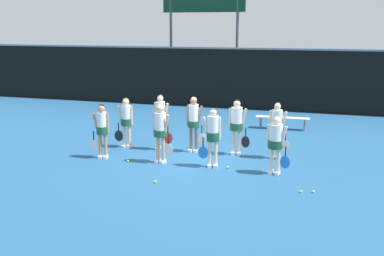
{
  "coord_description": "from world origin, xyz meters",
  "views": [
    {
      "loc": [
        3.85,
        -12.71,
        4.01
      ],
      "look_at": [
        0.02,
        0.07,
        0.94
      ],
      "focal_mm": 42.0,
      "sensor_mm": 36.0,
      "label": 1
    }
  ],
  "objects_px": {
    "player_0": "(102,127)",
    "tennis_ball_5": "(158,154)",
    "tennis_ball_6": "(155,182)",
    "bench_courtside": "(282,119)",
    "player_6": "(194,120)",
    "player_8": "(277,126)",
    "player_7": "(237,122)",
    "player_5": "(161,118)",
    "player_3": "(276,140)",
    "player_2": "(213,133)",
    "tennis_ball_0": "(228,167)",
    "tennis_ball_3": "(159,138)",
    "tennis_ball_2": "(313,192)",
    "scoreboard": "(204,4)",
    "player_1": "(160,128)",
    "tennis_ball_1": "(128,161)",
    "player_4": "(126,118)",
    "tennis_ball_4": "(156,145)",
    "tennis_ball_7": "(301,191)"
  },
  "relations": [
    {
      "from": "player_0",
      "to": "tennis_ball_5",
      "type": "bearing_deg",
      "value": 18.14
    },
    {
      "from": "tennis_ball_6",
      "to": "bench_courtside",
      "type": "bearing_deg",
      "value": 70.59
    },
    {
      "from": "player_6",
      "to": "player_8",
      "type": "xyz_separation_m",
      "value": [
        2.62,
        0.02,
        -0.05
      ]
    },
    {
      "from": "player_7",
      "to": "player_8",
      "type": "bearing_deg",
      "value": -8.38
    },
    {
      "from": "player_5",
      "to": "player_3",
      "type": "bearing_deg",
      "value": -12.46
    },
    {
      "from": "player_6",
      "to": "player_7",
      "type": "bearing_deg",
      "value": 2.69
    },
    {
      "from": "player_2",
      "to": "tennis_ball_0",
      "type": "relative_size",
      "value": 25.52
    },
    {
      "from": "player_3",
      "to": "tennis_ball_3",
      "type": "height_order",
      "value": "player_3"
    },
    {
      "from": "player_8",
      "to": "tennis_ball_2",
      "type": "height_order",
      "value": "player_8"
    },
    {
      "from": "scoreboard",
      "to": "tennis_ball_5",
      "type": "xyz_separation_m",
      "value": [
        1.39,
        -10.5,
        -5.04
      ]
    },
    {
      "from": "scoreboard",
      "to": "player_6",
      "type": "bearing_deg",
      "value": -76.41
    },
    {
      "from": "player_1",
      "to": "player_7",
      "type": "distance_m",
      "value": 2.48
    },
    {
      "from": "scoreboard",
      "to": "player_8",
      "type": "height_order",
      "value": "scoreboard"
    },
    {
      "from": "player_1",
      "to": "tennis_ball_5",
      "type": "distance_m",
      "value": 1.34
    },
    {
      "from": "bench_courtside",
      "to": "player_6",
      "type": "relative_size",
      "value": 1.16
    },
    {
      "from": "tennis_ball_2",
      "to": "tennis_ball_5",
      "type": "height_order",
      "value": "same"
    },
    {
      "from": "player_7",
      "to": "tennis_ball_1",
      "type": "distance_m",
      "value": 3.57
    },
    {
      "from": "player_3",
      "to": "tennis_ball_5",
      "type": "distance_m",
      "value": 3.95
    },
    {
      "from": "player_7",
      "to": "tennis_ball_6",
      "type": "height_order",
      "value": "player_7"
    },
    {
      "from": "player_4",
      "to": "tennis_ball_4",
      "type": "relative_size",
      "value": 25.76
    },
    {
      "from": "tennis_ball_3",
      "to": "player_8",
      "type": "bearing_deg",
      "value": -15.5
    },
    {
      "from": "scoreboard",
      "to": "player_8",
      "type": "xyz_separation_m",
      "value": [
        5.01,
        -9.84,
        -4.05
      ]
    },
    {
      "from": "player_0",
      "to": "player_7",
      "type": "height_order",
      "value": "player_7"
    },
    {
      "from": "player_5",
      "to": "tennis_ball_3",
      "type": "height_order",
      "value": "player_5"
    },
    {
      "from": "player_8",
      "to": "tennis_ball_3",
      "type": "height_order",
      "value": "player_8"
    },
    {
      "from": "player_2",
      "to": "tennis_ball_0",
      "type": "height_order",
      "value": "player_2"
    },
    {
      "from": "player_5",
      "to": "tennis_ball_4",
      "type": "bearing_deg",
      "value": 140.88
    },
    {
      "from": "bench_courtside",
      "to": "player_8",
      "type": "bearing_deg",
      "value": -88.53
    },
    {
      "from": "player_2",
      "to": "player_6",
      "type": "height_order",
      "value": "player_6"
    },
    {
      "from": "player_6",
      "to": "tennis_ball_6",
      "type": "bearing_deg",
      "value": -92.59
    },
    {
      "from": "player_7",
      "to": "player_3",
      "type": "bearing_deg",
      "value": -54.26
    },
    {
      "from": "tennis_ball_2",
      "to": "tennis_ball_4",
      "type": "relative_size",
      "value": 1.04
    },
    {
      "from": "player_5",
      "to": "tennis_ball_3",
      "type": "xyz_separation_m",
      "value": [
        -0.56,
        1.27,
        -1.03
      ]
    },
    {
      "from": "player_0",
      "to": "tennis_ball_1",
      "type": "distance_m",
      "value": 1.33
    },
    {
      "from": "tennis_ball_7",
      "to": "tennis_ball_3",
      "type": "bearing_deg",
      "value": 142.81
    },
    {
      "from": "tennis_ball_4",
      "to": "tennis_ball_6",
      "type": "relative_size",
      "value": 0.9
    },
    {
      "from": "player_1",
      "to": "tennis_ball_5",
      "type": "xyz_separation_m",
      "value": [
        -0.38,
        0.76,
        -1.03
      ]
    },
    {
      "from": "player_3",
      "to": "tennis_ball_0",
      "type": "xyz_separation_m",
      "value": [
        -1.34,
        0.1,
        -0.92
      ]
    },
    {
      "from": "player_3",
      "to": "player_4",
      "type": "height_order",
      "value": "player_4"
    },
    {
      "from": "player_8",
      "to": "tennis_ball_2",
      "type": "xyz_separation_m",
      "value": [
        1.21,
        -2.69,
        -0.99
      ]
    },
    {
      "from": "tennis_ball_5",
      "to": "tennis_ball_1",
      "type": "bearing_deg",
      "value": -120.26
    },
    {
      "from": "player_4",
      "to": "tennis_ball_0",
      "type": "bearing_deg",
      "value": -20.0
    },
    {
      "from": "player_1",
      "to": "tennis_ball_0",
      "type": "xyz_separation_m",
      "value": [
        2.03,
        0.02,
        -1.03
      ]
    },
    {
      "from": "bench_courtside",
      "to": "tennis_ball_4",
      "type": "distance_m",
      "value": 5.45
    },
    {
      "from": "tennis_ball_3",
      "to": "tennis_ball_7",
      "type": "relative_size",
      "value": 0.97
    },
    {
      "from": "player_4",
      "to": "player_7",
      "type": "distance_m",
      "value": 3.69
    },
    {
      "from": "scoreboard",
      "to": "player_0",
      "type": "xyz_separation_m",
      "value": [
        -0.1,
        -11.33,
        -4.08
      ]
    },
    {
      "from": "player_3",
      "to": "tennis_ball_5",
      "type": "relative_size",
      "value": 23.69
    },
    {
      "from": "player_4",
      "to": "tennis_ball_4",
      "type": "height_order",
      "value": "player_4"
    },
    {
      "from": "player_8",
      "to": "tennis_ball_7",
      "type": "height_order",
      "value": "player_8"
    }
  ]
}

